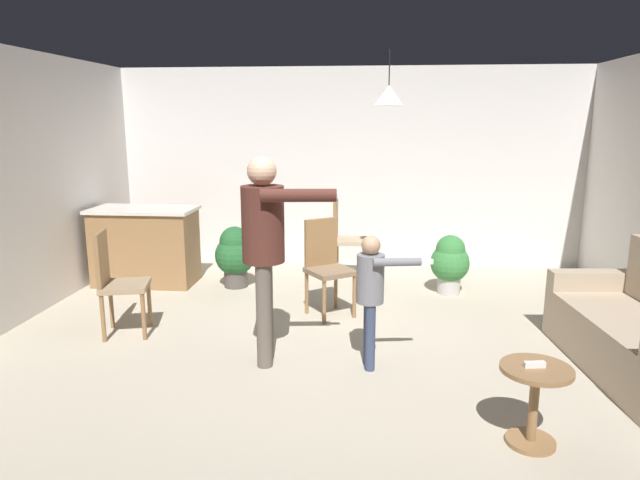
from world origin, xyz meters
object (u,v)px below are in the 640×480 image
Objects in this scene: person_adult at (265,238)px; potted_plant_by_wall at (450,262)px; dining_chair_near_wall at (116,279)px; potted_plant_corner at (235,254)px; spare_remote_on_table at (534,364)px; dining_chair_centre_back at (344,235)px; side_table_by_couch at (534,396)px; kitchen_counter at (146,246)px; person_child at (371,287)px; dining_chair_by_counter at (327,263)px.

potted_plant_by_wall is at bearing 133.39° from person_adult.
potted_plant_by_wall is at bearing 102.42° from dining_chair_near_wall.
spare_remote_on_table is at bearing -50.27° from potted_plant_corner.
dining_chair_centre_back is 7.69× the size of spare_remote_on_table.
side_table_by_couch is 0.75× the size of potted_plant_by_wall.
kitchen_counter is 1.73m from dining_chair_near_wall.
potted_plant_corner is at bearing 129.73° from spare_remote_on_table.
potted_plant_by_wall is (-0.11, 3.16, 0.06)m from side_table_by_couch.
side_table_by_couch is at bearing 35.78° from person_child.
potted_plant_corner is at bearing -166.01° from person_adult.
side_table_by_couch is (3.81, -3.23, -0.15)m from kitchen_counter.
dining_chair_centre_back is (0.51, 2.71, -0.53)m from person_adult.
kitchen_counter is 2.42× the size of side_table_by_couch.
dining_chair_centre_back is at bearing -130.19° from dining_chair_by_counter.
dining_chair_near_wall is 1.34× the size of potted_plant_corner.
potted_plant_by_wall is 3.17m from spare_remote_on_table.
dining_chair_by_counter is (-0.47, 1.28, -0.14)m from person_child.
kitchen_counter is 1.14m from potted_plant_corner.
person_child is 1.11× the size of dining_chair_near_wall.
dining_chair_by_counter is 1.44× the size of potted_plant_by_wall.
person_child is 1.59× the size of potted_plant_by_wall.
dining_chair_centre_back is at bearing 163.01° from person_adult.
dining_chair_near_wall is at bearing 155.30° from spare_remote_on_table.
dining_chair_near_wall is at bearing -110.72° from person_child.
kitchen_counter is 1.26× the size of dining_chair_centre_back.
spare_remote_on_table is at bearing -173.00° from side_table_by_couch.
potted_plant_corner is (0.73, 1.64, -0.13)m from dining_chair_near_wall.
person_adult is 2.81m from dining_chair_centre_back.
kitchen_counter reaches higher than potted_plant_by_wall.
potted_plant_by_wall is 5.36× the size of spare_remote_on_table.
person_adult is at bearing 36.62° from dining_chair_by_counter.
side_table_by_couch is 0.52× the size of dining_chair_near_wall.
dining_chair_near_wall is at bearing -41.99° from dining_chair_centre_back.
kitchen_counter is 1.69× the size of potted_plant_corner.
dining_chair_near_wall is at bearing 155.42° from side_table_by_couch.
person_child is at bearing -52.48° from potted_plant_corner.
spare_remote_on_table is (1.36, -3.78, -0.01)m from dining_chair_centre_back.
side_table_by_couch is 3.74m from dining_chair_near_wall.
side_table_by_couch is 0.47× the size of person_child.
person_adult is at bearing 58.60° from dining_chair_near_wall.
side_table_by_couch is 0.21m from spare_remote_on_table.
spare_remote_on_table is (3.38, -1.56, -0.01)m from dining_chair_near_wall.
dining_chair_by_counter is 1.47m from potted_plant_corner.
person_child is at bearing 81.82° from person_adult.
dining_chair_by_counter and dining_chair_centre_back have the same top height.
person_child reaches higher than potted_plant_corner.
dining_chair_by_counter is at bearing 122.29° from spare_remote_on_table.
potted_plant_corner is (-0.79, 2.12, -0.66)m from person_adult.
person_adult reaches higher than potted_plant_by_wall.
potted_plant_corner is (-2.67, 3.19, 0.08)m from side_table_by_couch.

